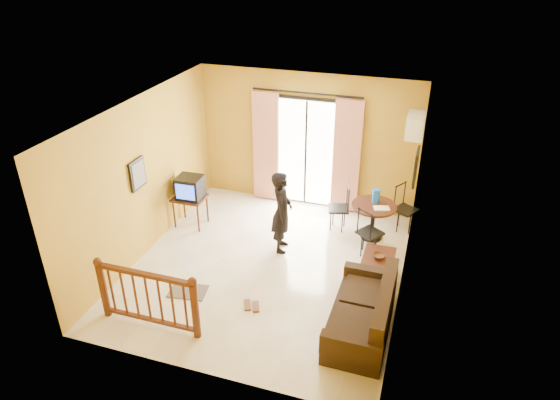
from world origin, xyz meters
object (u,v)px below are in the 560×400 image
(television, at_px, (190,187))
(standing_person, at_px, (282,212))
(coffee_table, at_px, (377,267))
(sofa, at_px, (365,316))
(dining_table, at_px, (373,212))

(television, xyz_separation_m, standing_person, (1.93, -0.26, -0.06))
(television, distance_m, coffee_table, 3.83)
(sofa, height_order, standing_person, standing_person)
(television, relative_size, dining_table, 0.59)
(dining_table, relative_size, sofa, 0.48)
(coffee_table, xyz_separation_m, standing_person, (-1.79, 0.44, 0.49))
(dining_table, height_order, sofa, sofa)
(coffee_table, relative_size, standing_person, 0.60)
(coffee_table, bearing_deg, standing_person, 166.32)
(sofa, xyz_separation_m, standing_person, (-1.79, 1.73, 0.45))
(coffee_table, xyz_separation_m, sofa, (0.00, -1.30, 0.04))
(sofa, bearing_deg, standing_person, 136.46)
(dining_table, bearing_deg, television, -169.76)
(television, height_order, dining_table, television)
(standing_person, bearing_deg, dining_table, -71.19)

